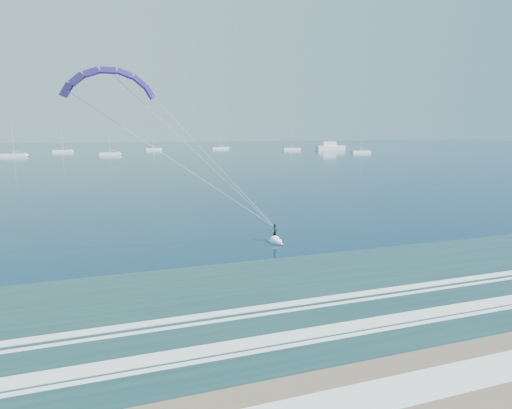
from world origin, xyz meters
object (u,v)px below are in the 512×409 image
object	(u,v)px
sailboat_6	(361,152)
sailboat_1	(14,155)
sailboat_7	(220,148)
sailboat_4	(154,149)
motor_yacht	(330,147)
sailboat_5	(292,149)
sailboat_2	(63,151)
sailboat_3	(110,154)
kitesurfer_rig	(203,160)

from	to	relation	value
sailboat_6	sailboat_1	bearing A→B (deg)	171.23
sailboat_1	sailboat_7	distance (m)	113.29
sailboat_4	sailboat_7	bearing A→B (deg)	6.36
motor_yacht	sailboat_1	world-z (taller)	sailboat_1
sailboat_5	sailboat_7	size ratio (longest dim) A/B	0.98
sailboat_7	sailboat_5	bearing A→B (deg)	-42.99
sailboat_4	sailboat_6	distance (m)	111.72
motor_yacht	sailboat_4	size ratio (longest dim) A/B	1.47
sailboat_7	sailboat_2	bearing A→B (deg)	-170.74
sailboat_1	sailboat_2	xyz separation A→B (m)	(17.05, 34.98, -0.01)
motor_yacht	sailboat_5	bearing A→B (deg)	172.23
sailboat_1	sailboat_4	distance (m)	76.98
sailboat_1	sailboat_3	world-z (taller)	sailboat_1
sailboat_1	sailboat_5	distance (m)	135.78
kitesurfer_rig	motor_yacht	bearing A→B (deg)	58.24
sailboat_3	sailboat_7	world-z (taller)	sailboat_7
sailboat_5	sailboat_7	bearing A→B (deg)	137.01
sailboat_6	kitesurfer_rig	bearing A→B (deg)	-126.68
sailboat_5	sailboat_6	world-z (taller)	sailboat_5
motor_yacht	sailboat_1	xyz separation A→B (m)	(-156.62, -15.77, -1.16)
motor_yacht	sailboat_2	bearing A→B (deg)	172.16
sailboat_6	sailboat_7	xyz separation A→B (m)	(-49.38, 72.25, 0.01)
sailboat_4	sailboat_2	bearing A→B (deg)	-168.29
sailboat_4	sailboat_7	size ratio (longest dim) A/B	0.83
sailboat_1	sailboat_3	bearing A→B (deg)	-2.52
sailboat_1	sailboat_6	world-z (taller)	sailboat_1
kitesurfer_rig	sailboat_4	distance (m)	222.02
sailboat_1	sailboat_6	bearing A→B (deg)	-8.77
motor_yacht	sailboat_4	world-z (taller)	sailboat_4
kitesurfer_rig	motor_yacht	world-z (taller)	kitesurfer_rig
sailboat_5	sailboat_7	xyz separation A→B (m)	(-32.26, 30.07, 0.00)
sailboat_2	sailboat_4	xyz separation A→B (m)	(45.79, 9.49, -0.00)
kitesurfer_rig	sailboat_4	world-z (taller)	kitesurfer_rig
motor_yacht	sailboat_2	size ratio (longest dim) A/B	1.37
motor_yacht	sailboat_7	bearing A→B (deg)	148.69
motor_yacht	sailboat_7	size ratio (longest dim) A/B	1.22
kitesurfer_rig	sailboat_1	distance (m)	180.20
motor_yacht	sailboat_2	xyz separation A→B (m)	(-139.57, 19.21, -1.17)
sailboat_6	sailboat_7	distance (m)	87.51
sailboat_4	sailboat_1	bearing A→B (deg)	-144.72
sailboat_3	sailboat_4	world-z (taller)	sailboat_3
sailboat_2	sailboat_7	xyz separation A→B (m)	(85.16, 13.88, 0.01)
sailboat_1	sailboat_3	xyz separation A→B (m)	(37.84, -1.66, -0.01)
sailboat_1	sailboat_2	bearing A→B (deg)	64.01
motor_yacht	sailboat_1	bearing A→B (deg)	-174.25
sailboat_2	sailboat_5	world-z (taller)	sailboat_5
sailboat_5	kitesurfer_rig	bearing A→B (deg)	-116.37
motor_yacht	sailboat_4	distance (m)	98.08
kitesurfer_rig	sailboat_5	size ratio (longest dim) A/B	1.45
sailboat_3	sailboat_5	distance (m)	98.77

